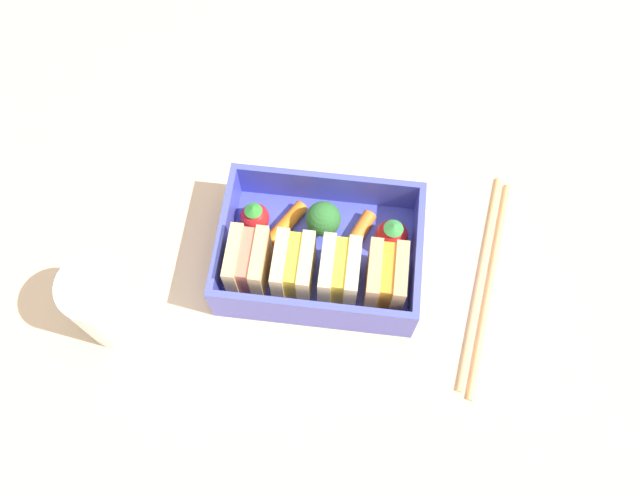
% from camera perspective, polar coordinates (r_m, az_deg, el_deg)
% --- Properties ---
extents(ground_plane, '(1.20, 1.20, 0.02)m').
position_cam_1_polar(ground_plane, '(0.59, -0.00, -1.47)').
color(ground_plane, beige).
extents(bento_tray, '(0.18, 0.13, 0.01)m').
position_cam_1_polar(bento_tray, '(0.58, -0.00, -0.85)').
color(bento_tray, '#4951CB').
rests_on(bento_tray, ground_plane).
extents(bento_rim, '(0.18, 0.13, 0.04)m').
position_cam_1_polar(bento_rim, '(0.55, -0.00, 0.23)').
color(bento_rim, '#4951CB').
rests_on(bento_rim, bento_tray).
extents(sandwich_left, '(0.03, 0.05, 0.05)m').
position_cam_1_polar(sandwich_left, '(0.54, 6.03, -2.61)').
color(sandwich_left, tan).
rests_on(sandwich_left, bento_tray).
extents(sandwich_center_left, '(0.03, 0.05, 0.05)m').
position_cam_1_polar(sandwich_center_left, '(0.54, 1.80, -2.16)').
color(sandwich_center_left, beige).
rests_on(sandwich_center_left, bento_tray).
extents(sandwich_center, '(0.03, 0.05, 0.05)m').
position_cam_1_polar(sandwich_center, '(0.54, -2.41, -1.70)').
color(sandwich_center, beige).
rests_on(sandwich_center, bento_tray).
extents(sandwich_center_right, '(0.03, 0.05, 0.05)m').
position_cam_1_polar(sandwich_center_right, '(0.54, -6.57, -1.24)').
color(sandwich_center_right, '#DFB97B').
rests_on(sandwich_center_right, bento_tray).
extents(strawberry_far_left, '(0.03, 0.03, 0.04)m').
position_cam_1_polar(strawberry_far_left, '(0.56, 6.59, 1.26)').
color(strawberry_far_left, red).
rests_on(strawberry_far_left, bento_tray).
extents(carrot_stick_left, '(0.03, 0.04, 0.01)m').
position_cam_1_polar(carrot_stick_left, '(0.57, 3.73, 1.75)').
color(carrot_stick_left, orange).
rests_on(carrot_stick_left, bento_tray).
extents(broccoli_floret, '(0.03, 0.03, 0.04)m').
position_cam_1_polar(broccoli_floret, '(0.56, 0.44, 2.72)').
color(broccoli_floret, '#84BA66').
rests_on(broccoli_floret, bento_tray).
extents(carrot_stick_far_left, '(0.04, 0.05, 0.01)m').
position_cam_1_polar(carrot_stick_far_left, '(0.58, -3.09, 2.32)').
color(carrot_stick_far_left, orange).
rests_on(carrot_stick_far_left, bento_tray).
extents(strawberry_left, '(0.03, 0.03, 0.03)m').
position_cam_1_polar(strawberry_left, '(0.57, -6.00, 2.94)').
color(strawberry_left, red).
rests_on(strawberry_left, bento_tray).
extents(chopstick_pair, '(0.05, 0.22, 0.01)m').
position_cam_1_polar(chopstick_pair, '(0.59, 14.89, -3.00)').
color(chopstick_pair, tan).
rests_on(chopstick_pair, ground_plane).
extents(drinking_glass, '(0.06, 0.06, 0.08)m').
position_cam_1_polar(drinking_glass, '(0.55, -18.86, -4.59)').
color(drinking_glass, silver).
rests_on(drinking_glass, ground_plane).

